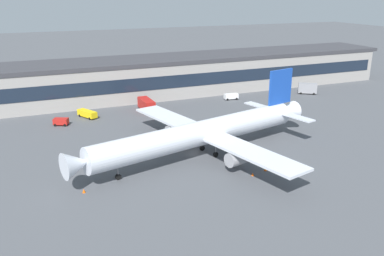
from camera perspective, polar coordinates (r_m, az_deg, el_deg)
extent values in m
plane|color=#4C4F54|center=(87.84, 0.43, -3.48)|extent=(600.00, 600.00, 0.00)
cube|color=#9E9993|center=(134.67, -8.66, 6.53)|extent=(184.53, 19.85, 10.98)
cube|color=#38383D|center=(133.57, -8.78, 9.09)|extent=(188.22, 20.25, 1.20)
cube|color=#192333|center=(125.12, -7.49, 5.94)|extent=(180.84, 0.16, 3.95)
cylinder|color=silver|center=(84.36, 1.06, -0.76)|extent=(49.09, 16.44, 5.05)
cone|color=silver|center=(72.46, -15.61, -4.79)|extent=(5.54, 5.73, 4.80)
cone|color=silver|center=(101.92, 12.92, 2.17)|extent=(6.46, 5.72, 4.54)
cube|color=#1947B2|center=(98.28, 12.13, 5.58)|extent=(6.99, 2.14, 8.08)
cube|color=silver|center=(95.90, 14.16, 1.52)|extent=(4.46, 9.40, 0.30)
cube|color=silver|center=(102.94, 9.42, 2.99)|extent=(4.46, 9.40, 0.30)
cube|color=silver|center=(76.24, 8.53, -3.52)|extent=(11.02, 22.96, 0.50)
cube|color=silver|center=(96.15, -2.95, 1.33)|extent=(11.02, 22.96, 0.50)
cylinder|color=#99999E|center=(78.46, 6.24, -4.18)|extent=(4.70, 3.67, 2.78)
cylinder|color=#99999E|center=(93.54, -2.31, -0.30)|extent=(4.70, 3.67, 2.78)
cylinder|color=black|center=(76.88, -10.16, -6.66)|extent=(1.19, 0.74, 1.10)
cylinder|color=slate|center=(76.25, -10.22, -5.61)|extent=(0.24, 0.24, 2.52)
cylinder|color=black|center=(85.74, 3.28, -3.68)|extent=(1.19, 0.74, 1.10)
cylinder|color=slate|center=(85.17, 3.30, -2.72)|extent=(0.24, 0.24, 2.52)
cylinder|color=black|center=(89.01, 1.41, -2.80)|extent=(1.19, 0.74, 1.10)
cylinder|color=slate|center=(88.47, 1.42, -1.87)|extent=(0.24, 0.24, 2.52)
cube|color=red|center=(110.59, -17.66, 0.90)|extent=(4.11, 3.35, 1.50)
cube|color=black|center=(110.17, -17.19, 1.04)|extent=(1.93, 2.20, 0.38)
cylinder|color=black|center=(111.19, -16.86, 0.66)|extent=(0.76, 0.57, 0.70)
cylinder|color=black|center=(109.58, -17.16, 0.37)|extent=(0.76, 0.57, 0.70)
cylinder|color=black|center=(112.04, -18.08, 0.67)|extent=(0.76, 0.57, 0.70)
cylinder|color=black|center=(110.44, -18.39, 0.39)|extent=(0.76, 0.57, 0.70)
cube|color=white|center=(131.44, 5.42, 4.40)|extent=(4.58, 2.37, 1.50)
cube|color=black|center=(131.82, 5.91, 4.56)|extent=(1.72, 1.91, 0.38)
cylinder|color=black|center=(132.96, 5.89, 4.22)|extent=(0.73, 0.38, 0.70)
cylinder|color=black|center=(131.44, 6.17, 4.04)|extent=(0.73, 0.38, 0.70)
cylinder|color=black|center=(131.84, 4.65, 4.13)|extent=(0.73, 0.38, 0.70)
cylinder|color=black|center=(130.30, 4.92, 3.95)|extent=(0.73, 0.38, 0.70)
cube|color=red|center=(118.96, -6.31, 3.25)|extent=(2.93, 8.44, 3.00)
cube|color=black|center=(120.94, -6.66, 3.79)|extent=(2.62, 2.98, 0.75)
cylinder|color=black|center=(121.72, -7.28, 2.83)|extent=(0.31, 0.70, 0.70)
cylinder|color=black|center=(122.43, -6.15, 2.97)|extent=(0.31, 0.70, 0.70)
cylinder|color=black|center=(116.30, -6.43, 2.13)|extent=(0.31, 0.70, 0.70)
cylinder|color=black|center=(117.05, -5.26, 2.27)|extent=(0.31, 0.70, 0.70)
cube|color=gray|center=(143.37, 15.67, 5.33)|extent=(6.30, 5.38, 3.20)
cube|color=black|center=(143.37, 16.35, 5.53)|extent=(2.98, 3.01, 0.80)
cylinder|color=black|center=(144.95, 16.42, 4.75)|extent=(0.75, 0.64, 0.70)
cylinder|color=black|center=(142.85, 16.48, 4.55)|extent=(0.75, 0.64, 0.70)
cylinder|color=black|center=(144.63, 14.76, 4.86)|extent=(0.75, 0.64, 0.70)
cylinder|color=black|center=(142.53, 14.80, 4.67)|extent=(0.75, 0.64, 0.70)
cube|color=yellow|center=(115.49, -14.28, 1.96)|extent=(4.68, 6.61, 1.60)
cube|color=black|center=(114.02, -13.77, 1.96)|extent=(2.65, 2.83, 0.40)
cylinder|color=black|center=(114.47, -13.22, 1.48)|extent=(0.58, 0.76, 0.70)
cylinder|color=black|center=(113.46, -13.94, 1.27)|extent=(0.58, 0.76, 0.70)
cylinder|color=black|center=(117.97, -14.54, 1.87)|extent=(0.58, 0.76, 0.70)
cylinder|color=black|center=(116.99, -15.25, 1.68)|extent=(0.58, 0.76, 0.70)
cone|color=#F2590C|center=(73.53, -14.71, -8.40)|extent=(0.54, 0.54, 0.68)
cone|color=#F2590C|center=(78.13, 8.39, -6.33)|extent=(0.49, 0.49, 0.61)
cone|color=#F2590C|center=(82.20, 6.16, -4.90)|extent=(0.59, 0.59, 0.73)
cone|color=#F2590C|center=(80.61, 10.12, -5.58)|extent=(0.58, 0.58, 0.73)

